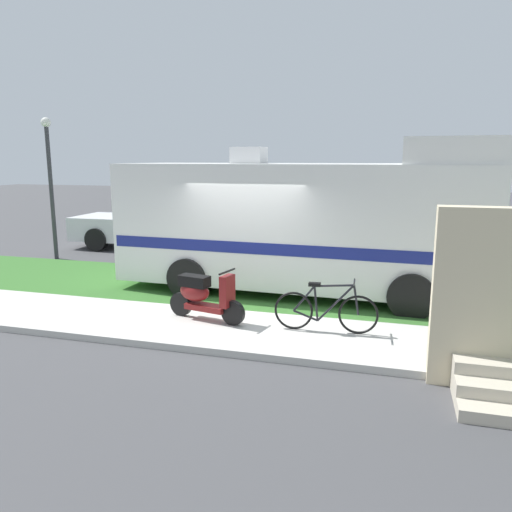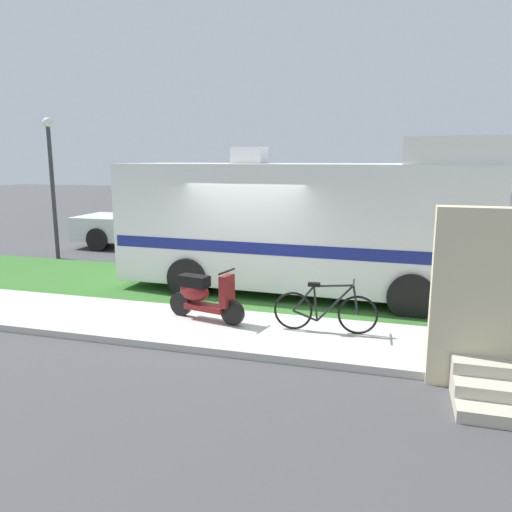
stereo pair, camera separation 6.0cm
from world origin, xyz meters
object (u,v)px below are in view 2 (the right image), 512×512
Objects in this scene: motorhome_rv at (305,223)px; street_lamp_post at (52,174)px; pickup_truck_near at (167,221)px; scooter at (203,295)px; bicycle at (325,310)px.

motorhome_rv is 1.92× the size of street_lamp_post.
pickup_truck_near is at bearing 142.27° from motorhome_rv.
scooter is (-1.35, -2.71, -1.03)m from motorhome_rv.
pickup_truck_near is 3.80m from street_lamp_post.
scooter is at bearing -116.44° from motorhome_rv.
motorhome_rv is at bearing 63.56° from scooter.
street_lamp_post is at bearing 167.15° from motorhome_rv.
pickup_truck_near is at bearing 120.70° from scooter.
pickup_truck_near is at bearing 132.24° from bicycle.
pickup_truck_near reaches higher than bicycle.
motorhome_rv is 4.58× the size of bicycle.
motorhome_rv is at bearing 107.48° from bicycle.
motorhome_rv is 1.54× the size of pickup_truck_near.
pickup_truck_near is (-5.47, 4.23, -0.65)m from motorhome_rv.
street_lamp_post is at bearing -135.59° from pickup_truck_near.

